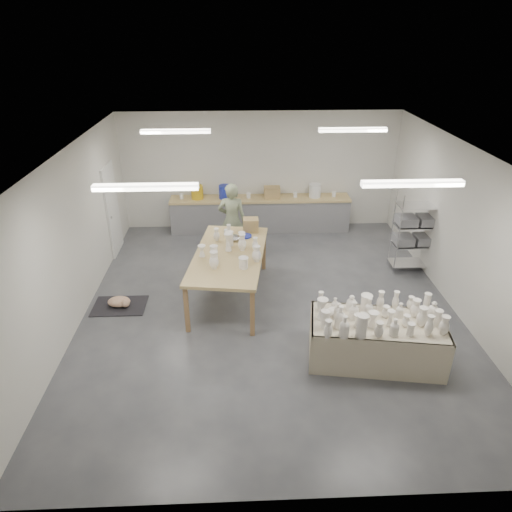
{
  "coord_description": "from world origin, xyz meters",
  "views": [
    {
      "loc": [
        -0.58,
        -7.37,
        4.88
      ],
      "look_at": [
        -0.26,
        0.11,
        1.05
      ],
      "focal_mm": 32.0,
      "sensor_mm": 36.0,
      "label": 1
    }
  ],
  "objects_px": {
    "drying_table": "(376,338)",
    "work_table": "(232,252)",
    "potter": "(232,220)",
    "red_stool": "(233,239)"
  },
  "relations": [
    {
      "from": "potter",
      "to": "drying_table",
      "type": "bearing_deg",
      "value": 129.39
    },
    {
      "from": "drying_table",
      "to": "potter",
      "type": "relative_size",
      "value": 1.25
    },
    {
      "from": "drying_table",
      "to": "potter",
      "type": "distance_m",
      "value": 4.49
    },
    {
      "from": "work_table",
      "to": "red_stool",
      "type": "bearing_deg",
      "value": 97.94
    },
    {
      "from": "potter",
      "to": "red_stool",
      "type": "xyz_separation_m",
      "value": [
        -0.0,
        0.27,
        -0.58
      ]
    },
    {
      "from": "drying_table",
      "to": "red_stool",
      "type": "relative_size",
      "value": 5.44
    },
    {
      "from": "work_table",
      "to": "potter",
      "type": "xyz_separation_m",
      "value": [
        0.0,
        1.74,
        -0.08
      ]
    },
    {
      "from": "work_table",
      "to": "red_stool",
      "type": "distance_m",
      "value": 2.12
    },
    {
      "from": "drying_table",
      "to": "work_table",
      "type": "xyz_separation_m",
      "value": [
        -2.28,
        2.09,
        0.54
      ]
    },
    {
      "from": "drying_table",
      "to": "work_table",
      "type": "relative_size",
      "value": 0.81
    }
  ]
}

